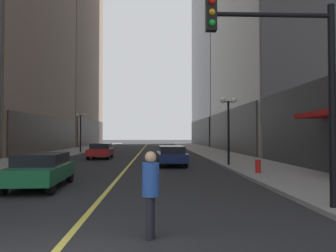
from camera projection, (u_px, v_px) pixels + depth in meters
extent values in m
plane|color=#262628|center=(140.00, 152.00, 39.49)|extent=(200.00, 200.00, 0.00)
cube|color=gray|center=(71.00, 152.00, 39.16)|extent=(4.50, 78.00, 0.15)
cube|color=gray|center=(209.00, 151.00, 39.83)|extent=(4.50, 78.00, 0.15)
cube|color=#E5D64C|center=(140.00, 152.00, 39.49)|extent=(0.16, 70.00, 0.01)
cube|color=#332A23|center=(49.00, 135.00, 38.62)|extent=(0.50, 22.80, 4.11)
cube|color=#332A23|center=(91.00, 133.00, 64.11)|extent=(0.50, 24.70, 5.00)
cube|color=#3A3935|center=(229.00, 131.00, 39.49)|extent=(0.50, 22.80, 5.00)
cube|color=#212327|center=(200.00, 133.00, 64.96)|extent=(0.50, 24.70, 5.00)
cube|color=#196038|center=(40.00, 172.00, 12.72)|extent=(2.03, 4.37, 0.55)
cube|color=black|center=(42.00, 160.00, 12.94)|extent=(1.73, 2.47, 0.50)
cylinder|color=black|center=(51.00, 185.00, 11.28)|extent=(0.25, 0.65, 0.64)
cylinder|color=black|center=(2.00, 186.00, 11.15)|extent=(0.25, 0.65, 0.64)
cylinder|color=black|center=(70.00, 175.00, 14.27)|extent=(0.25, 0.65, 0.64)
cylinder|color=black|center=(31.00, 175.00, 14.14)|extent=(0.25, 0.65, 0.64)
cube|color=#141E4C|center=(171.00, 157.00, 21.85)|extent=(1.97, 4.36, 0.55)
cube|color=black|center=(171.00, 150.00, 21.65)|extent=(1.67, 2.46, 0.50)
cylinder|color=black|center=(158.00, 159.00, 23.28)|extent=(0.25, 0.65, 0.64)
cylinder|color=black|center=(180.00, 159.00, 23.40)|extent=(0.25, 0.65, 0.64)
cylinder|color=black|center=(161.00, 163.00, 20.29)|extent=(0.25, 0.65, 0.64)
cylinder|color=black|center=(186.00, 163.00, 20.41)|extent=(0.25, 0.65, 0.64)
cube|color=#B21919|center=(101.00, 152.00, 28.42)|extent=(1.94, 4.10, 0.55)
cube|color=black|center=(101.00, 146.00, 28.63)|extent=(1.68, 2.31, 0.50)
cylinder|color=black|center=(108.00, 156.00, 27.05)|extent=(0.24, 0.65, 0.64)
cylinder|color=black|center=(88.00, 156.00, 26.94)|extent=(0.24, 0.65, 0.64)
cylinder|color=black|center=(112.00, 154.00, 29.88)|extent=(0.24, 0.65, 0.64)
cylinder|color=black|center=(94.00, 154.00, 29.77)|extent=(0.24, 0.65, 0.64)
cylinder|color=black|center=(152.00, 216.00, 6.57)|extent=(0.14, 0.14, 0.83)
cylinder|color=black|center=(149.00, 218.00, 6.41)|extent=(0.14, 0.14, 0.83)
cylinder|color=#234799|center=(151.00, 179.00, 6.51)|extent=(0.42, 0.42, 0.66)
sphere|color=tan|center=(151.00, 157.00, 6.52)|extent=(0.23, 0.23, 0.23)
cylinder|color=black|center=(332.00, 108.00, 8.68)|extent=(0.18, 0.18, 5.50)
cylinder|color=black|center=(272.00, 15.00, 8.68)|extent=(3.20, 0.12, 0.12)
cube|color=black|center=(211.00, 14.00, 8.62)|extent=(0.28, 0.24, 0.90)
sphere|color=red|center=(212.00, 1.00, 8.48)|extent=(0.17, 0.17, 0.17)
sphere|color=orange|center=(212.00, 12.00, 8.48)|extent=(0.17, 0.17, 0.17)
sphere|color=green|center=(212.00, 23.00, 8.47)|extent=(0.17, 0.17, 0.17)
cylinder|color=black|center=(81.00, 135.00, 36.15)|extent=(0.14, 0.14, 4.20)
cylinder|color=black|center=(81.00, 116.00, 36.20)|extent=(0.80, 0.06, 0.06)
sphere|color=white|center=(77.00, 115.00, 36.19)|extent=(0.36, 0.36, 0.36)
sphere|color=white|center=(84.00, 115.00, 36.22)|extent=(0.36, 0.36, 0.36)
cylinder|color=black|center=(228.00, 134.00, 20.89)|extent=(0.14, 0.14, 4.20)
cylinder|color=black|center=(228.00, 102.00, 20.94)|extent=(0.80, 0.06, 0.06)
sphere|color=white|center=(223.00, 100.00, 20.93)|extent=(0.36, 0.36, 0.36)
sphere|color=white|center=(234.00, 100.00, 20.96)|extent=(0.36, 0.36, 0.36)
cylinder|color=red|center=(258.00, 168.00, 16.50)|extent=(0.28, 0.28, 0.80)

